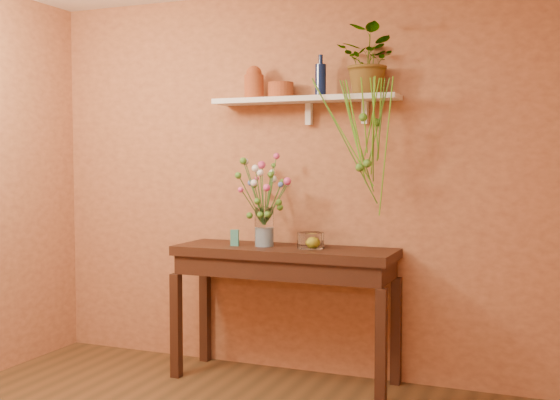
{
  "coord_description": "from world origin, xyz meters",
  "views": [
    {
      "loc": [
        1.66,
        -2.55,
        1.51
      ],
      "look_at": [
        0.0,
        1.55,
        1.25
      ],
      "focal_mm": 44.01,
      "sensor_mm": 36.0,
      "label": 1
    }
  ],
  "objects_px": {
    "sideboard": "(284,267)",
    "terracotta_jug": "(254,83)",
    "glass_bowl": "(311,241)",
    "blue_bottle": "(321,79)",
    "glass_vase": "(264,230)",
    "spider_plant": "(370,61)",
    "bouquet": "(264,185)"
  },
  "relations": [
    {
      "from": "spider_plant",
      "to": "terracotta_jug",
      "type": "bearing_deg",
      "value": -178.23
    },
    {
      "from": "glass_bowl",
      "to": "terracotta_jug",
      "type": "bearing_deg",
      "value": 166.49
    },
    {
      "from": "blue_bottle",
      "to": "spider_plant",
      "type": "height_order",
      "value": "spider_plant"
    },
    {
      "from": "spider_plant",
      "to": "bouquet",
      "type": "distance_m",
      "value": 1.09
    },
    {
      "from": "spider_plant",
      "to": "glass_bowl",
      "type": "xyz_separation_m",
      "value": [
        -0.36,
        -0.14,
        -1.19
      ]
    },
    {
      "from": "sideboard",
      "to": "blue_bottle",
      "type": "xyz_separation_m",
      "value": [
        0.21,
        0.13,
        1.27
      ]
    },
    {
      "from": "terracotta_jug",
      "to": "glass_vase",
      "type": "height_order",
      "value": "terracotta_jug"
    },
    {
      "from": "sideboard",
      "to": "glass_vase",
      "type": "bearing_deg",
      "value": -179.82
    },
    {
      "from": "blue_bottle",
      "to": "glass_vase",
      "type": "distance_m",
      "value": 1.09
    },
    {
      "from": "glass_bowl",
      "to": "bouquet",
      "type": "bearing_deg",
      "value": -178.62
    },
    {
      "from": "bouquet",
      "to": "glass_bowl",
      "type": "bearing_deg",
      "value": 1.38
    },
    {
      "from": "sideboard",
      "to": "blue_bottle",
      "type": "bearing_deg",
      "value": 30.95
    },
    {
      "from": "sideboard",
      "to": "glass_bowl",
      "type": "relative_size",
      "value": 8.5
    },
    {
      "from": "terracotta_jug",
      "to": "glass_bowl",
      "type": "xyz_separation_m",
      "value": [
        0.46,
        -0.11,
        -1.08
      ]
    },
    {
      "from": "terracotta_jug",
      "to": "blue_bottle",
      "type": "distance_m",
      "value": 0.49
    },
    {
      "from": "glass_bowl",
      "to": "spider_plant",
      "type": "bearing_deg",
      "value": 20.63
    },
    {
      "from": "bouquet",
      "to": "sideboard",
      "type": "bearing_deg",
      "value": 0.67
    },
    {
      "from": "spider_plant",
      "to": "bouquet",
      "type": "xyz_separation_m",
      "value": [
        -0.7,
        -0.14,
        -0.82
      ]
    },
    {
      "from": "spider_plant",
      "to": "glass_vase",
      "type": "distance_m",
      "value": 1.33
    },
    {
      "from": "glass_vase",
      "to": "glass_bowl",
      "type": "bearing_deg",
      "value": 1.17
    },
    {
      "from": "sideboard",
      "to": "bouquet",
      "type": "xyz_separation_m",
      "value": [
        -0.15,
        -0.0,
        0.56
      ]
    },
    {
      "from": "blue_bottle",
      "to": "glass_vase",
      "type": "relative_size",
      "value": 1.03
    },
    {
      "from": "sideboard",
      "to": "blue_bottle",
      "type": "height_order",
      "value": "blue_bottle"
    },
    {
      "from": "sideboard",
      "to": "bouquet",
      "type": "bearing_deg",
      "value": -179.33
    },
    {
      "from": "terracotta_jug",
      "to": "bouquet",
      "type": "bearing_deg",
      "value": -43.83
    },
    {
      "from": "sideboard",
      "to": "terracotta_jug",
      "type": "height_order",
      "value": "terracotta_jug"
    },
    {
      "from": "sideboard",
      "to": "glass_bowl",
      "type": "distance_m",
      "value": 0.26
    },
    {
      "from": "terracotta_jug",
      "to": "glass_bowl",
      "type": "relative_size",
      "value": 1.28
    },
    {
      "from": "sideboard",
      "to": "spider_plant",
      "type": "bearing_deg",
      "value": 14.59
    },
    {
      "from": "sideboard",
      "to": "spider_plant",
      "type": "xyz_separation_m",
      "value": [
        0.55,
        0.14,
        1.37
      ]
    },
    {
      "from": "sideboard",
      "to": "spider_plant",
      "type": "height_order",
      "value": "spider_plant"
    },
    {
      "from": "sideboard",
      "to": "terracotta_jug",
      "type": "distance_m",
      "value": 1.3
    }
  ]
}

